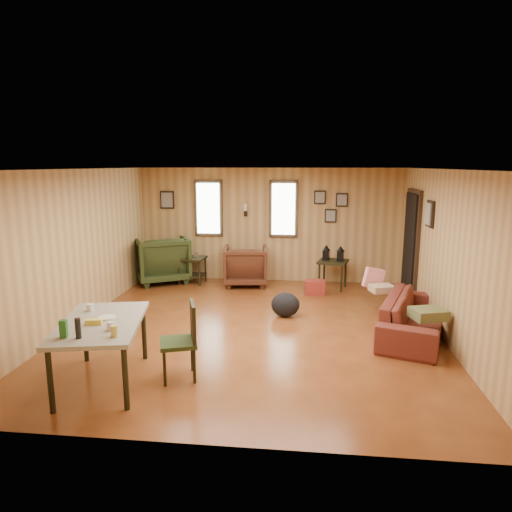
% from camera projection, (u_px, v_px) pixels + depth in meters
% --- Properties ---
extents(room, '(5.54, 6.04, 2.44)m').
position_uv_depth(room, '(266.00, 248.00, 7.01)').
color(room, brown).
rests_on(room, ground).
extents(sofa, '(1.20, 2.08, 0.78)m').
position_uv_depth(sofa, '(415.00, 310.00, 6.63)').
color(sofa, '#5E241B').
rests_on(sofa, ground).
extents(recliner_brown, '(0.95, 0.91, 0.89)m').
position_uv_depth(recliner_brown, '(246.00, 264.00, 9.44)').
color(recliner_brown, '#462315').
rests_on(recliner_brown, ground).
extents(recliner_green, '(1.39, 1.36, 1.08)m').
position_uv_depth(recliner_green, '(162.00, 257.00, 9.66)').
color(recliner_green, '#283518').
rests_on(recliner_green, ground).
extents(end_table, '(0.58, 0.54, 0.68)m').
position_uv_depth(end_table, '(192.00, 265.00, 9.58)').
color(end_table, black).
rests_on(end_table, ground).
extents(side_table, '(0.68, 0.68, 0.89)m').
position_uv_depth(side_table, '(333.00, 259.00, 9.13)').
color(side_table, black).
rests_on(side_table, ground).
extents(cooler, '(0.39, 0.29, 0.27)m').
position_uv_depth(cooler, '(315.00, 287.00, 8.82)').
color(cooler, maroon).
rests_on(cooler, ground).
extents(backpack, '(0.49, 0.39, 0.40)m').
position_uv_depth(backpack, '(285.00, 305.00, 7.49)').
color(backpack, black).
rests_on(backpack, ground).
extents(sofa_pillows, '(0.97, 1.89, 0.39)m').
position_uv_depth(sofa_pillows, '(400.00, 297.00, 6.85)').
color(sofa_pillows, brown).
rests_on(sofa_pillows, sofa).
extents(dining_table, '(1.14, 1.59, 0.95)m').
position_uv_depth(dining_table, '(101.00, 327.00, 5.11)').
color(dining_table, gray).
rests_on(dining_table, ground).
extents(dining_chair, '(0.52, 0.52, 0.91)m').
position_uv_depth(dining_chair, '(184.00, 336.00, 5.27)').
color(dining_chair, '#283518').
rests_on(dining_chair, ground).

